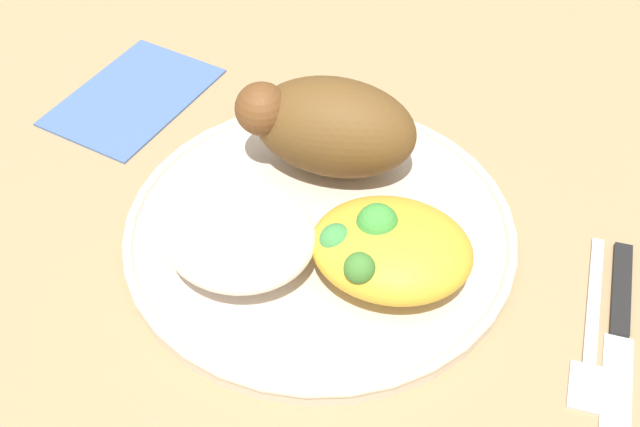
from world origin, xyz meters
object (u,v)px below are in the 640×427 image
Objects in this scene: roasted_chicken at (328,126)px; napkin at (133,96)px; mac_cheese_with_broccoli at (388,248)px; knife at (620,333)px; plate at (320,231)px; fork at (592,328)px; rice_pile at (239,236)px.

roasted_chicken is 0.20m from napkin.
roasted_chicken is 1.23× the size of mac_cheese_with_broccoli.
knife is at bearing 156.61° from roasted_chicken.
mac_cheese_with_broccoli is 0.16m from knife.
roasted_chicken is 0.11m from mac_cheese_with_broccoli.
fork is (-0.19, 0.03, -0.01)m from plate.
roasted_chicken is 0.23m from fork.
mac_cheese_with_broccoli is (-0.09, -0.02, -0.00)m from rice_pile.
mac_cheese_with_broccoli reaches higher than fork.
napkin is at bearing -21.18° from fork.
fork reaches higher than napkin.
mac_cheese_with_broccoli is 0.74× the size of fork.
rice_pile reaches higher than napkin.
knife is (-0.02, -0.00, 0.00)m from fork.
plate is at bearing -132.60° from rice_pile.
mac_cheese_with_broccoli is 0.76× the size of napkin.
fork is (-0.20, 0.09, -0.05)m from roasted_chicken.
plate is at bearing -9.90° from fork.
napkin is at bearing -16.54° from roasted_chicken.
fork is at bearing 178.32° from mac_cheese_with_broccoli.
mac_cheese_with_broccoli is (-0.06, 0.09, -0.02)m from roasted_chicken.
roasted_chicken is 0.91× the size of fork.
fork is (-0.14, 0.00, -0.03)m from mac_cheese_with_broccoli.
roasted_chicken is 0.68× the size of knife.
napkin is (0.19, -0.12, -0.01)m from plate.
rice_pile is at bearing 3.14° from fork.
knife is (-0.25, -0.01, -0.03)m from rice_pile.
roasted_chicken is 1.29× the size of rice_pile.
roasted_chicken is (0.01, -0.06, 0.04)m from plate.
roasted_chicken reaches higher than knife.
mac_cheese_with_broccoli is at bearing 151.42° from plate.
fork is 1.02× the size of napkin.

